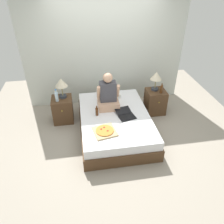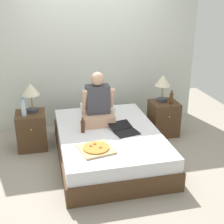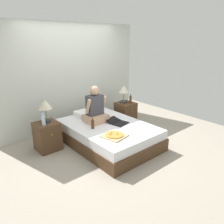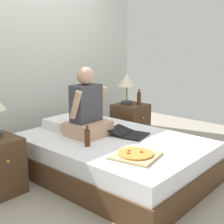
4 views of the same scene
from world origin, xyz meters
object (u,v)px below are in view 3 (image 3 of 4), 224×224
(nightstand_right, at_px, (126,113))
(person_seated, at_px, (95,109))
(water_bottle, at_px, (43,120))
(beer_bottle, at_px, (131,100))
(nightstand_left, at_px, (47,136))
(laptop, at_px, (118,122))
(lamp_on_left_nightstand, at_px, (45,106))
(pizza_box, at_px, (114,135))
(bed, at_px, (108,134))
(lamp_on_right_nightstand, at_px, (124,90))
(beer_bottle_on_bed, at_px, (93,124))

(nightstand_right, bearing_deg, person_seated, -166.28)
(water_bottle, relative_size, beer_bottle, 1.20)
(water_bottle, bearing_deg, nightstand_left, 48.35)
(person_seated, relative_size, laptop, 1.64)
(lamp_on_left_nightstand, bearing_deg, pizza_box, -56.98)
(laptop, distance_m, pizza_box, 0.66)
(bed, relative_size, laptop, 4.33)
(lamp_on_right_nightstand, bearing_deg, nightstand_right, -59.07)
(nightstand_right, relative_size, laptop, 1.21)
(nightstand_left, bearing_deg, beer_bottle_on_bed, -38.15)
(lamp_on_left_nightstand, relative_size, pizza_box, 0.96)
(laptop, xyz_separation_m, beer_bottle_on_bed, (-0.58, 0.12, 0.07))
(bed, relative_size, beer_bottle, 8.95)
(laptop, relative_size, beer_bottle_on_bed, 2.16)
(nightstand_left, distance_m, beer_bottle_on_bed, 0.95)
(water_bottle, bearing_deg, lamp_on_right_nightstand, 3.62)
(bed, bearing_deg, pizza_box, -117.78)
(person_seated, bearing_deg, nightstand_right, 13.72)
(nightstand_left, relative_size, beer_bottle, 2.49)
(lamp_on_left_nightstand, xyz_separation_m, laptop, (1.25, -0.73, -0.44))
(nightstand_left, height_order, beer_bottle_on_bed, beer_bottle_on_bed)
(water_bottle, relative_size, person_seated, 0.35)
(nightstand_left, relative_size, person_seated, 0.73)
(bed, height_order, person_seated, person_seated)
(pizza_box, bearing_deg, water_bottle, 130.50)
(nightstand_left, height_order, person_seated, person_seated)
(beer_bottle, height_order, pizza_box, beer_bottle)
(bed, bearing_deg, nightstand_left, 151.22)
(bed, relative_size, beer_bottle_on_bed, 9.35)
(beer_bottle_on_bed, bearing_deg, nightstand_left, 141.85)
(bed, height_order, beer_bottle, beer_bottle)
(nightstand_left, xyz_separation_m, laptop, (1.29, -0.68, 0.17))
(nightstand_right, distance_m, pizza_box, 1.77)
(nightstand_left, xyz_separation_m, beer_bottle, (2.23, -0.10, 0.38))
(lamp_on_left_nightstand, xyz_separation_m, pizza_box, (0.76, -1.17, -0.44))
(person_seated, bearing_deg, lamp_on_right_nightstand, 16.40)
(pizza_box, bearing_deg, beer_bottle_on_bed, 98.59)
(laptop, bearing_deg, water_bottle, 156.72)
(pizza_box, bearing_deg, nightstand_left, 125.55)
(water_bottle, bearing_deg, nightstand_right, 2.30)
(nightstand_right, bearing_deg, lamp_on_left_nightstand, 178.65)
(lamp_on_left_nightstand, height_order, water_bottle, lamp_on_left_nightstand)
(bed, distance_m, beer_bottle, 1.33)
(lamp_on_left_nightstand, distance_m, nightstand_right, 2.21)
(bed, relative_size, person_seated, 2.64)
(nightstand_left, bearing_deg, beer_bottle, -2.56)
(laptop, xyz_separation_m, pizza_box, (-0.49, -0.44, -0.00))
(nightstand_right, relative_size, pizza_box, 1.22)
(beer_bottle_on_bed, bearing_deg, bed, -4.69)
(nightstand_left, height_order, lamp_on_left_nightstand, lamp_on_left_nightstand)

